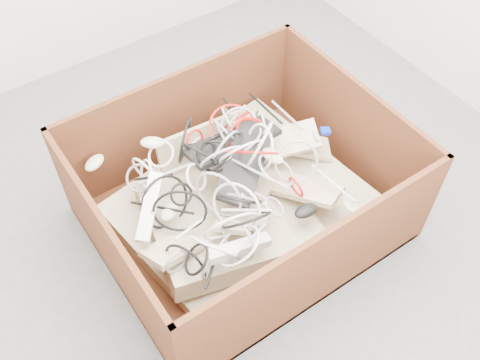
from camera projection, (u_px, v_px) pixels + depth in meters
ground at (244, 202)px, 2.80m from camera, size 3.00×3.00×0.00m
cardboard_box at (239, 206)px, 2.61m from camera, size 1.33×1.10×0.59m
keyboard_pile at (243, 176)px, 2.54m from camera, size 1.16×0.73×0.36m
mice_scatter at (231, 177)px, 2.46m from camera, size 0.93×0.95×0.19m
power_strip_left at (150, 207)px, 2.30m from camera, size 0.24×0.27×0.13m
power_strip_right at (238, 248)px, 2.22m from camera, size 0.29×0.10×0.09m
vga_plug at (325, 131)px, 2.65m from camera, size 0.06×0.06×0.03m
cable_tangle at (225, 173)px, 2.40m from camera, size 0.96×0.87×0.48m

